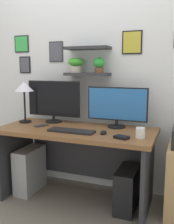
{
  "coord_description": "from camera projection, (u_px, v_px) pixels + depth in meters",
  "views": [
    {
      "loc": [
        1.0,
        -2.28,
        1.34
      ],
      "look_at": [
        0.1,
        0.05,
        0.92
      ],
      "focal_mm": 41.6,
      "sensor_mm": 36.0,
      "label": 1
    }
  ],
  "objects": [
    {
      "name": "back_wall_assembly",
      "position": [
        91.0,
        67.0,
        2.85
      ],
      "size": [
        4.4,
        0.24,
        2.7
      ],
      "color": "silver",
      "rests_on": "ground"
    },
    {
      "name": "desk",
      "position": [
        78.0,
        148.0,
        2.63
      ],
      "size": [
        1.54,
        0.68,
        0.75
      ],
      "color": "brown",
      "rests_on": "ground"
    },
    {
      "name": "coffee_mug",
      "position": [
        140.0,
        133.0,
        2.21
      ],
      "size": [
        0.08,
        0.08,
        0.09
      ],
      "primitive_type": "cylinder",
      "color": "white",
      "rests_on": "desk"
    },
    {
      "name": "cell_phone",
      "position": [
        41.0,
        126.0,
        2.67
      ],
      "size": [
        0.12,
        0.16,
        0.01
      ],
      "primitive_type": "cube",
      "rotation": [
        0.0,
        0.0,
        -0.37
      ],
      "color": "#2D2D33",
      "rests_on": "desk"
    },
    {
      "name": "ground_plane",
      "position": [
        76.0,
        200.0,
        2.67
      ],
      "size": [
        8.0,
        8.0,
        0.0
      ],
      "primitive_type": "plane",
      "color": "#70665B"
    },
    {
      "name": "scissors_tray",
      "position": [
        122.0,
        137.0,
        2.19
      ],
      "size": [
        0.14,
        0.11,
        0.02
      ],
      "primitive_type": "cube",
      "rotation": [
        0.0,
        0.0,
        -0.32
      ],
      "color": "black",
      "rests_on": "desk"
    },
    {
      "name": "monitor_right",
      "position": [
        117.0,
        106.0,
        2.59
      ],
      "size": [
        0.61,
        0.18,
        0.4
      ],
      "color": "black",
      "rests_on": "desk"
    },
    {
      "name": "computer_tower_right",
      "position": [
        127.0,
        189.0,
        2.47
      ],
      "size": [
        0.18,
        0.4,
        0.4
      ],
      "primitive_type": "cube",
      "color": "black",
      "rests_on": "ground"
    },
    {
      "name": "computer_mouse",
      "position": [
        103.0,
        132.0,
        2.35
      ],
      "size": [
        0.06,
        0.09,
        0.03
      ],
      "primitive_type": "ellipsoid",
      "color": "black",
      "rests_on": "desk"
    },
    {
      "name": "computer_tower_left",
      "position": [
        30.0,
        170.0,
        2.84
      ],
      "size": [
        0.18,
        0.4,
        0.48
      ],
      "primitive_type": "cube",
      "color": "#99999E",
      "rests_on": "ground"
    },
    {
      "name": "desk_lamp",
      "position": [
        24.0,
        89.0,
        2.8
      ],
      "size": [
        0.21,
        0.21,
        0.45
      ],
      "color": "black",
      "rests_on": "desk"
    },
    {
      "name": "monitor_left",
      "position": [
        54.0,
        100.0,
        2.84
      ],
      "size": [
        0.61,
        0.18,
        0.45
      ],
      "color": "black",
      "rests_on": "desk"
    },
    {
      "name": "keyboard",
      "position": [
        71.0,
        131.0,
        2.42
      ],
      "size": [
        0.44,
        0.14,
        0.02
      ],
      "primitive_type": "cube",
      "color": "black",
      "rests_on": "desk"
    }
  ]
}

